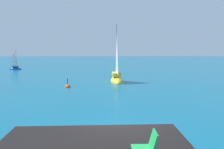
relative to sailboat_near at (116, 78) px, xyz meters
The scene contains 6 objects.
ground_plane 14.77m from the sailboat_near, 91.92° to the right, with size 160.00×160.00×0.00m, color #0F5675.
boulder_inland 15.41m from the sailboat_near, 90.18° to the right, with size 0.94×0.75×0.52m, color black.
sailboat_near is the anchor object (origin of this frame).
sailboat_far 21.17m from the sailboat_near, 141.84° to the left, with size 2.06×0.87×3.75m.
beach_chair 18.24m from the sailboat_near, 90.10° to the right, with size 0.60×0.49×0.80m.
marker_buoy 5.74m from the sailboat_near, 146.96° to the right, with size 0.56×0.56×1.13m.
Camera 1 is at (-0.50, -8.32, 3.84)m, focal length 33.94 mm.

